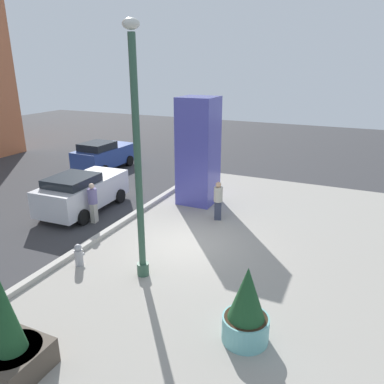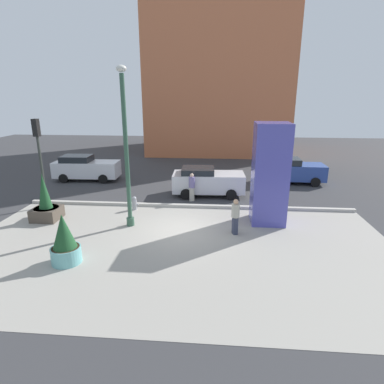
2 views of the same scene
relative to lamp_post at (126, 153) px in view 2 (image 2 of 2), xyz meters
The scene contains 15 objects.
ground_plane 5.66m from the lamp_post, 55.91° to the left, with size 60.00×60.00×0.00m, color #38383A.
plaza_pavement 4.89m from the lamp_post, 42.95° to the right, with size 18.00×10.00×0.02m, color #9E998E.
curb_strip 5.08m from the lamp_post, 48.35° to the left, with size 18.00×0.24×0.16m, color #B7B2A8.
lamp_post is the anchor object (origin of this frame).
art_pillar_blue 6.73m from the lamp_post, ahead, with size 1.59×1.59×4.81m, color #4C4CAD.
potted_plant_near_left 5.16m from the lamp_post, behind, with size 1.25×1.25×2.36m.
potted_plant_near_right 4.75m from the lamp_post, 111.42° to the right, with size 1.09×1.09×1.92m.
fire_hydrant 3.83m from the lamp_post, 99.34° to the left, with size 0.36×0.26×0.75m.
traffic_light_far_side 5.78m from the lamp_post, 157.78° to the left, with size 0.28×0.42×4.81m.
car_passing_lane 6.77m from the lamp_post, 56.15° to the left, with size 4.43×2.26×1.72m.
car_far_lane 12.97m from the lamp_post, 42.27° to the left, with size 4.11×2.10×1.75m.
car_curb_east 10.06m from the lamp_post, 124.15° to the left, with size 4.64×2.03×1.81m.
pedestrian_on_sidewalk 5.38m from the lamp_post, 56.28° to the left, with size 0.41×0.41×1.67m.
pedestrian_by_curb 5.60m from the lamp_post, ahead, with size 0.45×0.45×1.65m.
highrise_across_street 24.45m from the lamp_post, 80.10° to the left, with size 14.18×11.16×24.73m, color #C66B42.
Camera 2 is at (1.61, -13.57, 6.04)m, focal length 29.91 mm.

